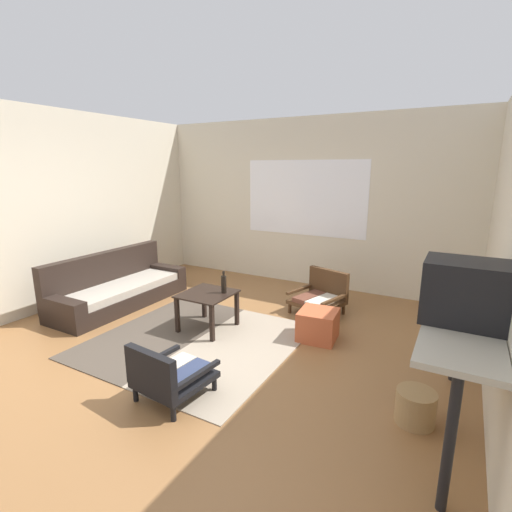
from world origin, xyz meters
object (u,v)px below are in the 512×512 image
couch (118,289)px  glass_bottle (224,284)px  wicker_basket (415,407)px  clay_vase (465,288)px  crt_television (466,292)px  console_shelf (461,329)px  armchair_striped_foreground (169,375)px  armchair_by_window (321,295)px  ottoman_orange (318,325)px  coffee_table (207,300)px

couch → glass_bottle: 1.83m
wicker_basket → clay_vase: bearing=56.4°
crt_television → couch: bearing=170.0°
console_shelf → clay_vase: 0.37m
armchair_striped_foreground → crt_television: 2.34m
couch → armchair_by_window: (2.64, 1.12, 0.02)m
console_shelf → wicker_basket: console_shelf is taller
couch → ottoman_orange: 2.91m
coffee_table → ottoman_orange: bearing=17.1°
armchair_by_window → armchair_striped_foreground: bearing=-99.8°
coffee_table → console_shelf: size_ratio=0.36×
armchair_striped_foreground → ottoman_orange: size_ratio=1.49×
couch → wicker_basket: (4.05, -0.69, -0.09)m
armchair_striped_foreground → clay_vase: clay_vase is taller
coffee_table → wicker_basket: coffee_table is taller
coffee_table → glass_bottle: bearing=32.1°
crt_television → coffee_table: bearing=165.4°
armchair_striped_foreground → console_shelf: size_ratio=0.37×
console_shelf → wicker_basket: 0.72m
armchair_by_window → ottoman_orange: (0.26, -0.80, -0.08)m
coffee_table → clay_vase: size_ratio=1.91×
ottoman_orange → wicker_basket: size_ratio=1.40×
console_shelf → couch: bearing=171.3°
armchair_by_window → armchair_striped_foreground: armchair_by_window is taller
coffee_table → crt_television: size_ratio=1.14×
glass_bottle → wicker_basket: glass_bottle is taller
glass_bottle → armchair_by_window: bearing=52.3°
armchair_striped_foreground → glass_bottle: size_ratio=2.31×
couch → coffee_table: 1.64m
coffee_table → armchair_striped_foreground: 1.45m
couch → crt_television: 4.43m
armchair_by_window → armchair_striped_foreground: size_ratio=1.21×
clay_vase → wicker_basket: 0.98m
ottoman_orange → clay_vase: clay_vase is taller
couch → clay_vase: 4.37m
glass_bottle → couch: bearing=-178.7°
crt_television → wicker_basket: size_ratio=1.78×
couch → armchair_by_window: 2.87m
console_shelf → glass_bottle: size_ratio=6.24×
glass_bottle → coffee_table: bearing=-147.9°
wicker_basket → couch: bearing=170.3°
clay_vase → couch: bearing=175.4°
ottoman_orange → glass_bottle: (-1.09, -0.28, 0.40)m
ottoman_orange → clay_vase: size_ratio=1.31×
couch → wicker_basket: 4.11m
couch → ottoman_orange: couch is taller
armchair_by_window → ottoman_orange: size_ratio=1.81×
couch → coffee_table: (1.63, -0.07, 0.14)m
armchair_by_window → console_shelf: size_ratio=0.45×
clay_vase → glass_bottle: bearing=171.2°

